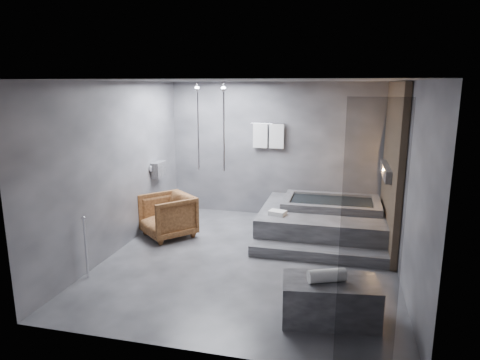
# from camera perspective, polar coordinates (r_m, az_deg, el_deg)

# --- Properties ---
(room) EXTENTS (5.00, 5.04, 2.82)m
(room) POSITION_cam_1_polar(r_m,az_deg,el_deg) (6.66, 5.19, 3.83)
(room) COLOR #313133
(room) RESTS_ON ground
(tub_deck) EXTENTS (2.20, 2.00, 0.50)m
(tub_deck) POSITION_cam_1_polar(r_m,az_deg,el_deg) (8.12, 10.86, -5.47)
(tub_deck) COLOR #363639
(tub_deck) RESTS_ON ground
(tub_step) EXTENTS (2.20, 0.36, 0.18)m
(tub_step) POSITION_cam_1_polar(r_m,az_deg,el_deg) (7.07, 10.28, -9.64)
(tub_step) COLOR #363639
(tub_step) RESTS_ON ground
(concrete_bench) EXTENTS (1.19, 0.76, 0.50)m
(concrete_bench) POSITION_cam_1_polar(r_m,az_deg,el_deg) (5.36, 11.88, -15.42)
(concrete_bench) COLOR #313134
(concrete_bench) RESTS_ON ground
(driftwood_chair) EXTENTS (1.20, 1.20, 0.78)m
(driftwood_chair) POSITION_cam_1_polar(r_m,az_deg,el_deg) (7.97, -9.64, -4.72)
(driftwood_chair) COLOR #422410
(driftwood_chair) RESTS_ON ground
(rolled_towel) EXTENTS (0.47, 0.32, 0.16)m
(rolled_towel) POSITION_cam_1_polar(r_m,az_deg,el_deg) (5.18, 11.50, -12.39)
(rolled_towel) COLOR white
(rolled_towel) RESTS_ON concrete_bench
(deck_towel) EXTENTS (0.33, 0.27, 0.08)m
(deck_towel) POSITION_cam_1_polar(r_m,az_deg,el_deg) (7.56, 5.00, -4.37)
(deck_towel) COLOR white
(deck_towel) RESTS_ON tub_deck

